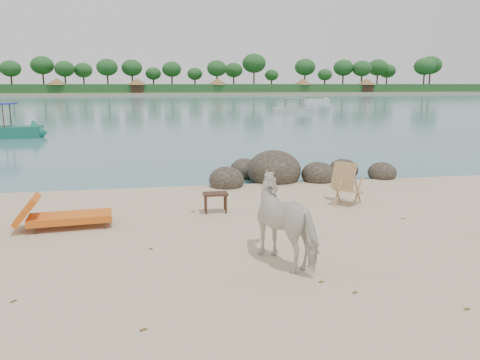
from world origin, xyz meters
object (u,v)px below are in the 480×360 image
(boulders, at_px, (286,173))
(deck_chair, at_px, (348,186))
(cow, at_px, (289,222))
(lounge_chair, at_px, (70,214))
(side_table, at_px, (216,204))

(boulders, distance_m, deck_chair, 3.61)
(cow, relative_size, lounge_chair, 0.82)
(deck_chair, bearing_deg, side_table, -132.20)
(lounge_chair, distance_m, deck_chair, 6.89)
(lounge_chair, bearing_deg, deck_chair, 1.35)
(boulders, bearing_deg, lounge_chair, -144.57)
(side_table, bearing_deg, cow, -74.57)
(cow, xyz_separation_m, side_table, (-0.88, 3.45, -0.52))
(side_table, relative_size, lounge_chair, 0.28)
(side_table, height_order, deck_chair, deck_chair)
(boulders, height_order, side_table, boulders)
(side_table, bearing_deg, boulders, 53.63)
(cow, xyz_separation_m, lounge_chair, (-4.19, 2.79, -0.44))
(boulders, distance_m, side_table, 4.68)
(cow, height_order, side_table, cow)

